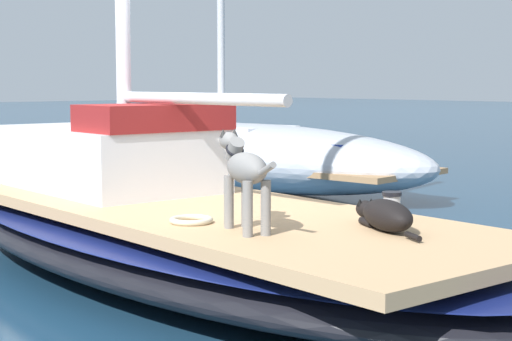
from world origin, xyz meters
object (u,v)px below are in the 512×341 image
dog_black (385,215)px  moored_boat_starboard_side (252,155)px  sailboat_main (179,238)px  deck_winch (392,206)px  coiled_rope (191,220)px  dog_grey (244,171)px

dog_black → moored_boat_starboard_side: 7.32m
sailboat_main → deck_winch: 2.00m
deck_winch → coiled_rope: deck_winch is taller
dog_black → dog_grey: bearing=138.9°
dog_black → coiled_rope: (-0.82, 1.16, -0.08)m
dog_grey → moored_boat_starboard_side: size_ratio=0.13×
coiled_rope → sailboat_main: bearing=57.2°
deck_winch → moored_boat_starboard_side: 6.87m
dog_grey → deck_winch: dog_grey is taller
sailboat_main → coiled_rope: 1.19m
dog_grey → moored_boat_starboard_side: moored_boat_starboard_side is taller
sailboat_main → dog_grey: bearing=-110.3°
dog_black → moored_boat_starboard_side: moored_boat_starboard_side is taller
sailboat_main → coiled_rope: bearing=-122.8°
sailboat_main → deck_winch: (0.62, -1.86, 0.42)m
dog_black → coiled_rope: dog_black is taller
coiled_rope → moored_boat_starboard_side: bearing=43.9°
deck_winch → coiled_rope: 1.53m
dog_grey → coiled_rope: size_ratio=2.80×
coiled_rope → moored_boat_starboard_side: (5.03, 4.83, -0.13)m
dog_grey → moored_boat_starboard_side: 7.30m
moored_boat_starboard_side → sailboat_main: bearing=-138.7°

